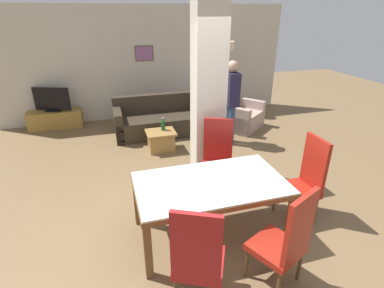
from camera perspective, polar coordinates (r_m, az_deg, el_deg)
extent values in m
plane|color=brown|center=(3.98, 3.31, -16.49)|extent=(18.00, 18.00, 0.00)
cube|color=beige|center=(7.75, -8.68, 14.92)|extent=(7.20, 0.06, 2.70)
cube|color=brown|center=(7.66, -9.08, 16.69)|extent=(0.44, 0.02, 0.36)
cube|color=#8C598C|center=(7.65, -9.06, 16.68)|extent=(0.40, 0.01, 0.32)
cube|color=beige|center=(4.66, 3.13, 8.83)|extent=(0.48, 0.36, 2.70)
cube|color=brown|center=(3.19, 6.54, -12.19)|extent=(1.77, 0.06, 0.06)
cube|color=brown|center=(3.94, 1.24, -4.28)|extent=(1.77, 0.06, 0.06)
cube|color=brown|center=(3.40, -10.29, -9.90)|extent=(0.06, 0.89, 0.06)
cube|color=brown|center=(3.89, 15.55, -5.65)|extent=(0.06, 0.89, 0.06)
cube|color=silver|center=(3.53, 3.60, -7.33)|extent=(1.75, 0.99, 0.01)
cube|color=brown|center=(3.28, -8.38, -19.61)|extent=(0.08, 0.08, 0.68)
cube|color=brown|center=(3.78, 18.25, -13.84)|extent=(0.08, 0.08, 0.68)
cube|color=brown|center=(3.98, -10.43, -10.65)|extent=(0.08, 0.08, 0.68)
cube|color=brown|center=(4.40, 11.75, -7.04)|extent=(0.08, 0.08, 0.68)
cube|color=maroon|center=(4.23, 19.34, -8.29)|extent=(0.46, 0.46, 0.07)
cube|color=maroon|center=(4.16, 22.38, -3.31)|extent=(0.05, 0.44, 0.69)
cylinder|color=#4B391C|center=(4.13, 18.19, -12.75)|extent=(0.04, 0.04, 0.38)
cylinder|color=#4B391C|center=(4.38, 15.46, -10.00)|extent=(0.04, 0.04, 0.38)
cylinder|color=#4B391C|center=(4.33, 22.45, -11.54)|extent=(0.04, 0.04, 0.38)
cylinder|color=#4B391C|center=(4.57, 19.58, -9.00)|extent=(0.04, 0.04, 0.38)
cube|color=maroon|center=(4.50, 4.64, -4.74)|extent=(0.61, 0.61, 0.07)
cube|color=maroon|center=(4.52, 5.01, 0.74)|extent=(0.42, 0.23, 0.69)
cylinder|color=#4B391C|center=(4.45, 6.81, -8.60)|extent=(0.04, 0.04, 0.38)
cylinder|color=#4B391C|center=(4.47, 1.89, -8.25)|extent=(0.04, 0.04, 0.38)
cylinder|color=#4B391C|center=(4.77, 7.02, -6.13)|extent=(0.04, 0.04, 0.38)
cylinder|color=#4B391C|center=(4.79, 2.46, -5.81)|extent=(0.04, 0.04, 0.38)
cube|color=maroon|center=(3.29, 15.64, -18.48)|extent=(0.61, 0.61, 0.07)
cube|color=maroon|center=(2.97, 19.85, -14.79)|extent=(0.42, 0.23, 0.69)
cylinder|color=#4B391C|center=(3.40, 10.42, -21.40)|extent=(0.04, 0.04, 0.38)
cylinder|color=#4B391C|center=(3.63, 14.37, -18.21)|extent=(0.04, 0.04, 0.38)
cylinder|color=#4B391C|center=(3.26, 16.14, -24.57)|extent=(0.04, 0.04, 0.38)
cylinder|color=#4B391C|center=(3.51, 19.79, -20.92)|extent=(0.04, 0.04, 0.38)
cube|color=maroon|center=(3.04, 1.38, -21.64)|extent=(0.62, 0.62, 0.07)
cube|color=maroon|center=(2.63, 0.78, -19.08)|extent=(0.41, 0.24, 0.69)
cylinder|color=#4B391C|center=(3.36, -1.60, -21.58)|extent=(0.04, 0.04, 0.38)
cylinder|color=#4B391C|center=(3.32, 5.37, -22.30)|extent=(0.04, 0.04, 0.38)
cube|color=#332A1E|center=(6.80, -6.13, 3.73)|extent=(1.97, 0.88, 0.42)
cube|color=#332A1E|center=(6.99, -6.83, 7.85)|extent=(1.97, 0.18, 0.40)
cube|color=#332A1E|center=(6.96, 1.19, 5.35)|extent=(0.16, 0.88, 0.64)
cube|color=#332A1E|center=(6.67, -13.85, 3.74)|extent=(0.16, 0.88, 0.64)
cube|color=tan|center=(7.19, 9.11, 4.65)|extent=(1.26, 1.25, 0.40)
cube|color=tan|center=(7.22, 6.92, 8.08)|extent=(0.84, 0.72, 0.37)
cube|color=tan|center=(7.50, 10.53, 6.20)|extent=(0.64, 0.76, 0.60)
cube|color=tan|center=(6.82, 7.66, 4.56)|extent=(0.64, 0.76, 0.60)
cube|color=olive|center=(5.91, -5.99, 2.19)|extent=(0.57, 0.48, 0.04)
cube|color=olive|center=(5.99, -5.91, 0.45)|extent=(0.49, 0.40, 0.35)
cylinder|color=#194C23|center=(5.95, -5.54, 3.49)|extent=(0.08, 0.08, 0.18)
cylinder|color=#194C23|center=(5.91, -5.58, 4.59)|extent=(0.03, 0.03, 0.06)
cylinder|color=#B7B7BC|center=(5.89, -5.60, 4.94)|extent=(0.04, 0.04, 0.01)
cube|color=olive|center=(7.77, -24.52, 4.29)|extent=(1.19, 0.40, 0.42)
cube|color=black|center=(7.70, -24.81, 5.86)|extent=(0.38, 0.31, 0.03)
cube|color=black|center=(7.63, -25.17, 7.81)|extent=(0.80, 0.34, 0.52)
cylinder|color=#B7B7BC|center=(8.22, 6.25, 5.95)|extent=(0.29, 0.29, 0.02)
cylinder|color=#B7B7BC|center=(8.00, 6.52, 11.52)|extent=(0.04, 0.04, 1.62)
cylinder|color=beige|center=(7.84, 6.85, 18.08)|extent=(0.33, 0.33, 0.22)
cylinder|color=navy|center=(6.18, 7.48, 3.50)|extent=(0.13, 0.13, 0.82)
cylinder|color=navy|center=(6.33, 6.92, 4.04)|extent=(0.13, 0.13, 0.82)
cube|color=#23203F|center=(6.03, 7.57, 10.34)|extent=(0.23, 0.39, 0.65)
sphere|color=tan|center=(5.94, 7.81, 14.44)|extent=(0.22, 0.22, 0.22)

